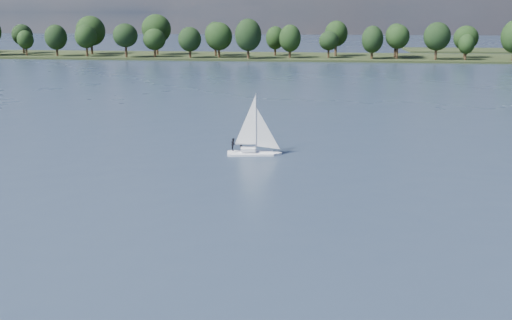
{
  "coord_description": "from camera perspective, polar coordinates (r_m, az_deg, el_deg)",
  "views": [
    {
      "loc": [
        13.04,
        -14.13,
        17.18
      ],
      "look_at": [
        6.3,
        42.01,
        2.5
      ],
      "focal_mm": 40.0,
      "sensor_mm": 36.0,
      "label": 1
    }
  ],
  "objects": [
    {
      "name": "far_shore",
      "position": [
        227.15,
        3.6,
        10.19
      ],
      "size": [
        660.0,
        40.0,
        1.5
      ],
      "primitive_type": "cube",
      "color": "black",
      "rests_on": "ground"
    },
    {
      "name": "ground",
      "position": [
        116.15,
        0.33,
        6.05
      ],
      "size": [
        700.0,
        700.0,
        0.0
      ],
      "primitive_type": "plane",
      "color": "#233342",
      "rests_on": "ground"
    },
    {
      "name": "sailboat",
      "position": [
        70.31,
        -0.51,
        2.3
      ],
      "size": [
        6.31,
        2.61,
        8.05
      ],
      "rotation": [
        0.0,
        0.0,
        0.15
      ],
      "color": "white",
      "rests_on": "ground"
    },
    {
      "name": "treeline",
      "position": [
        223.42,
        1.56,
        12.23
      ],
      "size": [
        562.66,
        73.9,
        18.81
      ],
      "color": "black",
      "rests_on": "ground"
    }
  ]
}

